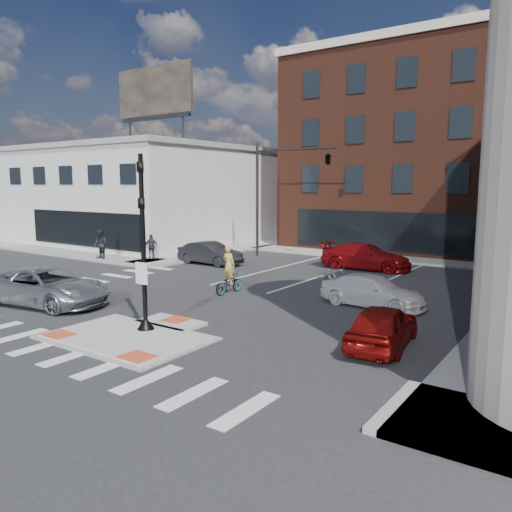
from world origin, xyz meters
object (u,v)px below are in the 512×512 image
Objects in this scene: pedestrian_a at (100,244)px; white_pickup at (373,291)px; bg_car_red at (366,257)px; pedestrian_b at (151,247)px; red_sedan at (382,326)px; bg_car_dark at (210,253)px; silver_suv at (47,287)px; cyclist at (229,277)px.

white_pickup is at bearing 2.06° from pedestrian_a.
pedestrian_b is at bearing 106.91° from bg_car_red.
bg_car_dark reaches higher than red_sedan.
pedestrian_b is (-5.60, 11.23, 0.19)m from silver_suv.
white_pickup is (-2.27, 4.89, -0.04)m from red_sedan.
pedestrian_a is 3.36m from pedestrian_b.
cyclist reaches higher than white_pickup.
pedestrian_b is at bearing 17.25° from silver_suv.
pedestrian_a reaches higher than bg_car_dark.
silver_suv is 12.43m from bg_car_dark.
bg_car_red is 17.33m from pedestrian_a.
bg_car_dark is (-12.83, 4.67, 0.07)m from white_pickup.
cyclist is at bearing -132.62° from bg_car_dark.
red_sedan is at bearing -120.79° from bg_car_dark.
white_pickup is 13.66m from bg_car_dark.
red_sedan is 9.45m from cyclist.
bg_car_red is at bearing -72.44° from red_sedan.
bg_car_dark is 4.35m from pedestrian_b.
pedestrian_a is at bearing 115.90° from bg_car_dark.
bg_car_red is at bearing 30.67° from pedestrian_a.
white_pickup is 6.69m from cyclist.
pedestrian_a is at bearing 90.26° from white_pickup.
white_pickup is 2.72× the size of pedestrian_b.
bg_car_dark is (-15.10, 9.56, 0.03)m from red_sedan.
silver_suv is 1.28× the size of bg_car_dark.
cyclist is at bearing -28.36° from red_sedan.
pedestrian_a reaches higher than pedestrian_b.
pedestrian_a is at bearing 32.69° from silver_suv.
pedestrian_b is at bearing -30.63° from red_sedan.
silver_suv is 12.42m from pedestrian_a.
white_pickup is at bearing -159.88° from bg_car_red.
cyclist is (6.30, -6.12, 0.04)m from bg_car_dark.
pedestrian_a is 1.19× the size of pedestrian_b.
bg_car_red is 2.75× the size of pedestrian_a.
silver_suv is at bearing -171.97° from bg_car_dark.
pedestrian_a is at bearing -169.32° from pedestrian_b.
bg_car_red is at bearing -34.00° from silver_suv.
bg_car_red is at bearing -103.45° from cyclist.
white_pickup is 9.48m from bg_car_red.
white_pickup is at bearing -37.69° from pedestrian_b.
silver_suv is 3.42× the size of pedestrian_b.
pedestrian_b is (-17.03, 3.55, 0.32)m from white_pickup.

